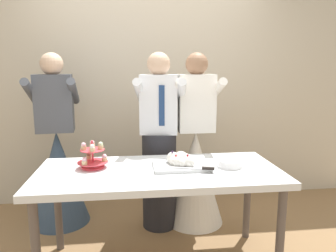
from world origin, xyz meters
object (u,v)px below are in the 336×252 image
Objects in this scene: dessert_table at (159,179)px; person_guest at (58,165)px; plate_stack at (230,163)px; cupcake_stand at (93,157)px; person_bride at (195,165)px; person_groom at (159,151)px; main_cake_tray at (181,162)px.

dessert_table is 1.24m from person_guest.
cupcake_stand is at bearing 174.45° from plate_stack.
person_groom is at bearing -172.37° from person_bride.
person_groom is at bearing -11.48° from person_guest.
person_guest is at bearing 168.52° from person_groom.
main_cake_tray is 2.26× the size of plate_stack.
cupcake_stand is 0.14× the size of person_groom.
plate_stack is 0.11× the size of person_bride.
main_cake_tray is at bearing -35.88° from person_guest.
cupcake_stand is 0.14× the size of person_guest.
person_groom is at bearing 100.82° from main_cake_tray.
plate_stack reaches higher than dessert_table.
cupcake_stand is 0.53× the size of main_cake_tray.
main_cake_tray is at bearing -5.18° from cupcake_stand.
plate_stack is at bearing -79.12° from person_bride.
cupcake_stand is 1.04m from plate_stack.
person_guest is (-0.97, 0.20, -0.16)m from person_groom.
person_bride is (0.36, 0.05, -0.16)m from person_groom.
person_groom reaches higher than dessert_table.
main_cake_tray is (0.17, 0.04, 0.12)m from dessert_table.
person_bride is at bearing 7.63° from person_groom.
person_groom is 1.00× the size of person_guest.
dessert_table is at bearing -179.84° from plate_stack.
person_bride is (-0.13, 0.67, -0.22)m from plate_stack.
person_bride reaches higher than plate_stack.
person_groom and person_bride have the same top height.
cupcake_stand reaches higher than plate_stack.
person_guest is at bearing 150.51° from plate_stack.
main_cake_tray is at bearing -79.18° from person_groom.
plate_stack is 0.80m from person_groom.
cupcake_stand is 1.21× the size of plate_stack.
plate_stack is at bearing -29.49° from person_guest.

